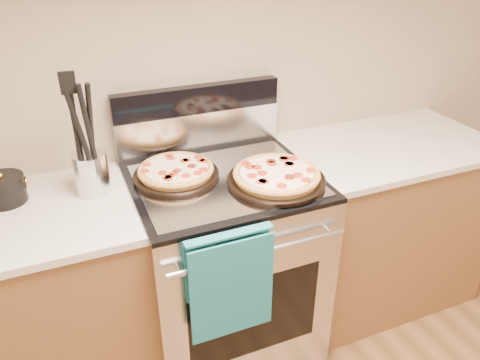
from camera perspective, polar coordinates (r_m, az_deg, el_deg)
name	(u,v)px	position (r m, az deg, el deg)	size (l,w,h in m)	color
wall_back	(193,54)	(2.09, -5.78, 15.05)	(4.00, 4.00, 0.00)	tan
range_body	(225,267)	(2.20, -1.84, -10.54)	(0.76, 0.68, 0.90)	#B7B7BC
oven_window	(255,316)	(1.97, 1.79, -16.26)	(0.56, 0.01, 0.40)	black
cooktop	(223,180)	(1.94, -2.05, 0.04)	(0.76, 0.68, 0.02)	black
backsplash_lower	(199,131)	(2.16, -5.02, 6.03)	(0.76, 0.06, 0.18)	silver
backsplash_upper	(198,99)	(2.11, -5.20, 9.79)	(0.76, 0.06, 0.12)	black
oven_handle	(261,252)	(1.71, 2.52, -8.81)	(0.03, 0.03, 0.70)	silver
dish_towel	(230,282)	(1.74, -1.23, -12.36)	(0.32, 0.05, 0.42)	#1A7984
foil_sheet	(226,180)	(1.91, -1.74, -0.01)	(0.70, 0.55, 0.01)	gray
cabinet_left	(20,318)	(2.17, -25.28, -14.97)	(1.00, 0.62, 0.88)	brown
cabinet_right	(378,224)	(2.60, 16.42, -5.18)	(1.00, 0.62, 0.88)	brown
countertop_right	(391,146)	(2.39, 17.91, 3.94)	(1.02, 0.64, 0.03)	beige
pepperoni_pizza_back	(176,172)	(1.93, -7.80, 1.00)	(0.35, 0.35, 0.05)	#C38D3B
pepperoni_pizza_front	(276,176)	(1.88, 4.47, 0.44)	(0.39, 0.39, 0.05)	#C38D3B
utensil_crock	(91,173)	(1.90, -17.66, 0.83)	(0.13, 0.13, 0.17)	silver
saucepan	(4,191)	(1.98, -26.83, -1.17)	(0.16, 0.16, 0.09)	black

